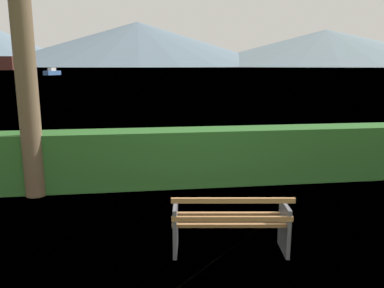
% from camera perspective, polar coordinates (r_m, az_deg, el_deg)
% --- Properties ---
extents(ground_plane, '(1400.00, 1400.00, 0.00)m').
position_cam_1_polar(ground_plane, '(5.46, 5.60, -15.52)').
color(ground_plane, '#4C6B33').
extents(water_surface, '(620.00, 620.00, 0.00)m').
position_cam_1_polar(water_surface, '(312.56, -7.85, 11.19)').
color(water_surface, slate).
rests_on(water_surface, ground_plane).
extents(park_bench, '(1.62, 0.77, 0.87)m').
position_cam_1_polar(park_bench, '(5.22, 5.76, -11.70)').
color(park_bench, olive).
rests_on(park_bench, ground_plane).
extents(hedge_row, '(12.37, 0.73, 1.18)m').
position_cam_1_polar(hedge_row, '(8.07, 0.66, -1.91)').
color(hedge_row, '#285B23').
rests_on(hedge_row, ground_plane).
extents(fishing_boat_near, '(3.60, 5.12, 1.81)m').
position_cam_1_polar(fishing_boat_near, '(102.50, -20.19, 10.03)').
color(fishing_boat_near, '#335693').
rests_on(fishing_boat_near, water_surface).
extents(distant_hills, '(878.13, 485.49, 70.32)m').
position_cam_1_polar(distant_hills, '(582.35, -5.12, 14.57)').
color(distant_hills, slate).
rests_on(distant_hills, ground_plane).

